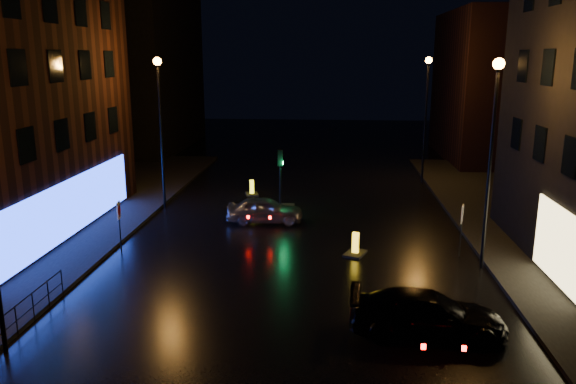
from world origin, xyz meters
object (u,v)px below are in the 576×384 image
bollard_far (252,192)px  road_sign_right (462,218)px  dark_sedan (427,314)px  traffic_signal (280,202)px  bollard_near (355,250)px  road_sign_left (119,215)px  silver_hatchback (265,210)px

bollard_far → road_sign_right: road_sign_right is taller
dark_sedan → bollard_far: size_ratio=3.90×
traffic_signal → bollard_near: (3.91, -6.84, -0.28)m
dark_sedan → bollard_near: size_ratio=3.53×
bollard_near → road_sign_left: road_sign_left is taller
bollard_far → road_sign_right: 14.74m
dark_sedan → road_sign_left: bearing=65.0°
bollard_near → road_sign_right: 4.72m
traffic_signal → silver_hatchback: traffic_signal is taller
dark_sedan → road_sign_right: 7.77m
dark_sedan → road_sign_left: road_sign_left is taller
silver_hatchback → traffic_signal: bearing=-17.9°
bollard_far → road_sign_left: (-4.28, -10.84, 1.50)m
bollard_far → road_sign_left: size_ratio=0.54×
road_sign_left → road_sign_right: bearing=-7.0°
bollard_near → bollard_far: bearing=142.1°
dark_sedan → road_sign_left: size_ratio=2.10×
road_sign_left → road_sign_right: size_ratio=1.00×
bollard_near → road_sign_left: size_ratio=0.59×
traffic_signal → road_sign_right: (8.39, -6.70, 1.20)m
bollard_near → traffic_signal: bearing=141.7°
dark_sedan → road_sign_right: road_sign_right is taller
dark_sedan → road_sign_left: 13.97m
silver_hatchback → dark_sedan: bearing=-154.4°
bollard_far → silver_hatchback: bearing=-90.6°
bollard_far → dark_sedan: bearing=-80.7°
road_sign_right → dark_sedan: bearing=88.6°
dark_sedan → road_sign_left: (-12.24, 6.66, 1.01)m
traffic_signal → road_sign_left: 9.78m
dark_sedan → bollard_far: dark_sedan is taller
silver_hatchback → road_sign_right: size_ratio=1.73×
dark_sedan → silver_hatchback: bearing=32.5°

